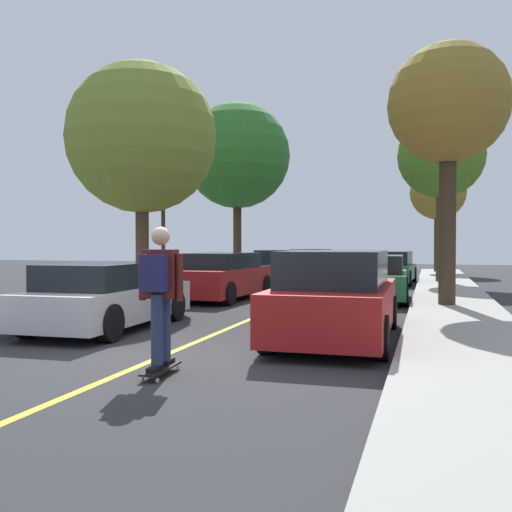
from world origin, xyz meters
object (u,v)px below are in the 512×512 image
object	(u,v)px
parked_car_left_nearest	(108,296)
parked_car_right_near	(375,279)
parked_car_right_nearest	(337,297)
parked_car_right_far	(391,268)
skateboarder	(160,288)
street_tree_right_far	(438,193)
parked_car_left_farthest	(311,262)
street_tree_left_near	(237,156)
street_tree_right_near	(441,156)
streetlamp	(163,197)
parked_car_left_far	(282,267)
street_tree_right_nearest	(448,106)
parked_car_left_near	(220,276)
fire_hydrant	(108,291)
street_tree_left_nearest	(142,139)
skateboard	(161,369)

from	to	relation	value
parked_car_left_nearest	parked_car_right_near	distance (m)	8.25
parked_car_right_nearest	parked_car_right_far	xyz separation A→B (m)	(-0.00, 14.12, -0.08)
parked_car_right_near	skateboarder	bearing A→B (deg)	-99.28
street_tree_right_far	skateboarder	xyz separation A→B (m)	(-3.58, -25.81, -3.30)
parked_car_left_farthest	street_tree_left_near	size ratio (longest dim) A/B	0.61
street_tree_right_near	streetlamp	world-z (taller)	street_tree_right_near
street_tree_right_near	skateboarder	world-z (taller)	street_tree_right_near
parked_car_left_farthest	street_tree_left_near	world-z (taller)	street_tree_left_near
parked_car_left_far	street_tree_right_nearest	bearing A→B (deg)	-52.18
parked_car_left_near	street_tree_right_far	size ratio (longest dim) A/B	0.78
parked_car_left_nearest	streetlamp	distance (m)	6.59
fire_hydrant	street_tree_right_nearest	bearing A→B (deg)	19.25
parked_car_right_far	street_tree_left_nearest	size ratio (longest dim) A/B	0.68
parked_car_left_far	skateboarder	bearing A→B (deg)	-80.61
street_tree_right_far	parked_car_left_farthest	bearing A→B (deg)	-153.90
parked_car_left_far	street_tree_left_nearest	world-z (taller)	street_tree_left_nearest
street_tree_right_far	fire_hydrant	distance (m)	21.96
parked_car_left_near	street_tree_left_near	world-z (taller)	street_tree_left_near
street_tree_right_near	streetlamp	xyz separation A→B (m)	(-8.06, -8.22, -2.08)
street_tree_left_near	skateboard	xyz separation A→B (m)	(4.64, -16.36, -5.26)
parked_car_left_farthest	street_tree_right_near	bearing A→B (deg)	-40.52
parked_car_left_nearest	fire_hydrant	bearing A→B (deg)	121.59
street_tree_right_near	skateboarder	size ratio (longest dim) A/B	3.86
parked_car_right_far	fire_hydrant	size ratio (longest dim) A/B	6.44
parked_car_left_nearest	skateboard	xyz separation A→B (m)	(2.73, -3.18, -0.55)
street_tree_right_nearest	skateboard	size ratio (longest dim) A/B	7.50
parked_car_right_nearest	skateboarder	distance (m)	3.67
parked_car_left_far	streetlamp	bearing A→B (deg)	-103.30
skateboard	skateboarder	size ratio (longest dim) A/B	0.49
parked_car_right_near	streetlamp	distance (m)	6.69
street_tree_left_nearest	street_tree_right_nearest	distance (m)	8.23
street_tree_right_far	streetlamp	bearing A→B (deg)	-115.76
parked_car_left_farthest	fire_hydrant	world-z (taller)	parked_car_left_farthest
parked_car_left_farthest	street_tree_left_nearest	distance (m)	15.25
street_tree_right_nearest	fire_hydrant	distance (m)	9.42
street_tree_left_nearest	fire_hydrant	world-z (taller)	street_tree_left_nearest
streetlamp	skateboard	size ratio (longest dim) A/B	5.87
parked_car_left_far	street_tree_left_near	size ratio (longest dim) A/B	0.62
street_tree_left_near	parked_car_left_near	bearing A→B (deg)	-74.99
parked_car_right_near	street_tree_left_nearest	world-z (taller)	street_tree_left_nearest
parked_car_right_nearest	street_tree_left_near	bearing A→B (deg)	115.65
parked_car_left_far	street_tree_right_near	bearing A→B (deg)	7.31
parked_car_left_farthest	street_tree_right_nearest	size ratio (longest dim) A/B	0.71
streetlamp	parked_car_right_nearest	bearing A→B (deg)	-43.59
parked_car_left_far	parked_car_left_near	bearing A→B (deg)	-90.02
parked_car_right_nearest	street_tree_left_nearest	size ratio (longest dim) A/B	0.68
street_tree_left_nearest	parked_car_left_near	bearing A→B (deg)	31.37
streetlamp	street_tree_left_near	bearing A→B (deg)	91.26
street_tree_left_nearest	parked_car_right_far	bearing A→B (deg)	55.73
skateboard	skateboarder	world-z (taller)	skateboarder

